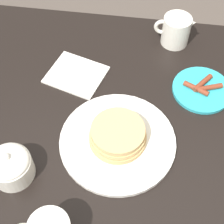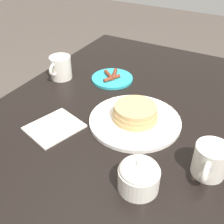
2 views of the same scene
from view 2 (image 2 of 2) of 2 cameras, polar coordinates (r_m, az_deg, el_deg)
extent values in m
cube|color=black|center=(0.89, 3.09, -2.67)|extent=(1.26, 0.90, 0.03)
cube|color=black|center=(1.66, -0.56, 1.74)|extent=(0.07, 0.07, 0.72)
cylinder|color=white|center=(0.87, 4.67, -1.76)|extent=(0.28, 0.28, 0.01)
cylinder|color=white|center=(0.87, 4.69, -1.34)|extent=(0.20, 0.20, 0.00)
cylinder|color=tan|center=(0.86, 4.72, -0.84)|extent=(0.14, 0.14, 0.01)
cylinder|color=tan|center=(0.85, 4.77, -0.03)|extent=(0.13, 0.13, 0.01)
cylinder|color=tan|center=(0.84, 4.82, 0.79)|extent=(0.13, 0.13, 0.01)
cylinder|color=#2DADBC|center=(1.10, 0.04, 6.81)|extent=(0.16, 0.16, 0.01)
cylinder|color=brown|center=(1.11, 0.49, 7.73)|extent=(0.07, 0.04, 0.01)
cylinder|color=brown|center=(1.08, -0.04, 6.88)|extent=(0.07, 0.04, 0.01)
cylinder|color=brown|center=(1.10, -0.62, 7.53)|extent=(0.06, 0.06, 0.01)
cylinder|color=silver|center=(0.73, 19.37, -9.21)|extent=(0.08, 0.08, 0.08)
torus|color=silver|center=(0.70, 18.60, -11.37)|extent=(0.06, 0.01, 0.06)
cylinder|color=#472819|center=(0.71, 19.93, -7.14)|extent=(0.07, 0.07, 0.00)
cylinder|color=silver|center=(1.11, -10.36, 8.89)|extent=(0.08, 0.08, 0.09)
cone|color=silver|center=(1.12, -9.39, 11.10)|extent=(0.04, 0.04, 0.04)
torus|color=silver|center=(1.08, -11.73, 8.44)|extent=(0.05, 0.01, 0.05)
cylinder|color=silver|center=(0.67, 5.44, -13.38)|extent=(0.10, 0.10, 0.06)
ellipsoid|color=silver|center=(0.65, 5.59, -11.54)|extent=(0.09, 0.09, 0.03)
sphere|color=silver|center=(0.63, 5.69, -10.33)|extent=(0.02, 0.02, 0.02)
cube|color=silver|center=(0.86, -11.64, -3.05)|extent=(0.18, 0.17, 0.01)
camera|label=1|loc=(0.73, 55.65, 39.90)|focal=55.00mm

